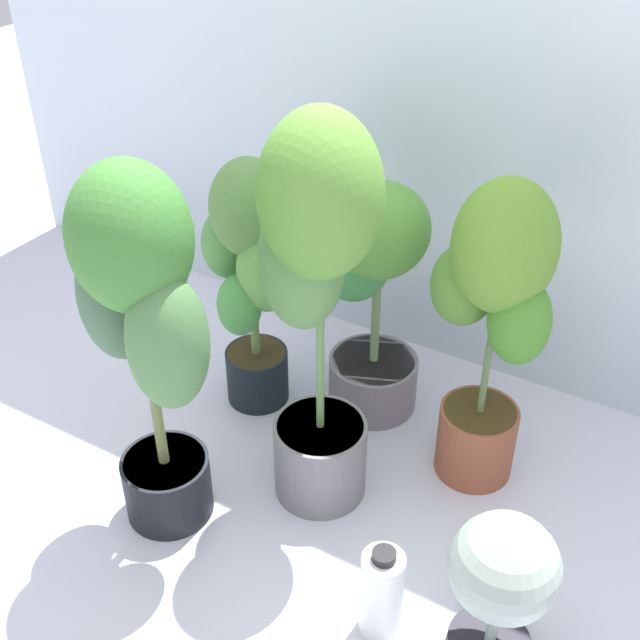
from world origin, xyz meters
The scene contains 9 objects.
ground_plane centered at (0.00, 0.00, 0.00)m, with size 8.00×8.00×0.00m, color silver.
mylar_back_wall centered at (0.00, 0.86, 1.00)m, with size 3.20×0.01×2.00m, color silver.
potted_plant_back_left centered at (-0.31, 0.37, 0.45)m, with size 0.35×0.29×0.76m.
potted_plant_center centered at (0.01, 0.16, 0.62)m, with size 0.38×0.36×1.03m.
potted_plant_back_center centered at (-0.03, 0.53, 0.40)m, with size 0.36×0.36×0.70m.
potted_plant_back_right centered at (0.34, 0.42, 0.51)m, with size 0.35×0.26×0.84m.
potted_plant_front_left centered at (-0.26, -0.10, 0.59)m, with size 0.39×0.27×0.95m.
floor_fan centered at (0.57, -0.07, 0.25)m, with size 0.26×0.26×0.38m.
nutrient_bottle centered at (0.35, -0.14, 0.12)m, with size 0.09×0.09×0.25m.
Camera 1 is at (0.77, -1.14, 1.59)m, focal length 45.90 mm.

